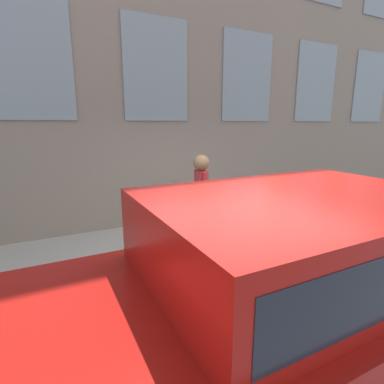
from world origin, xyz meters
name	(u,v)px	position (x,y,z in m)	size (l,w,h in m)	color
ground_plane	(238,295)	(0.00, 0.00, 0.00)	(80.00, 80.00, 0.00)	#47474C
sidewalk	(190,249)	(1.50, 0.00, 0.08)	(3.00, 60.00, 0.17)	#B2ADA3
fire_hydrant	(182,245)	(0.70, 0.53, 0.57)	(0.29, 0.41, 0.79)	#2D7260
person	(201,194)	(1.23, -0.08, 1.15)	(0.40, 0.26, 1.64)	navy
parked_car_red_near	(295,285)	(-1.38, 0.46, 0.99)	(1.87, 4.99, 1.77)	black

